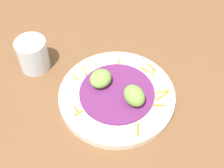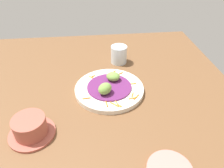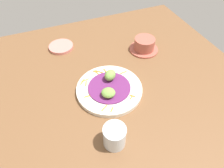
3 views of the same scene
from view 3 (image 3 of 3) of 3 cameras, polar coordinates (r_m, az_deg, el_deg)
The scene contains 9 objects.
table_surface at distance 83.71cm, azimuth 2.21°, elevation -0.61°, with size 110.00×110.00×2.00cm, color brown.
main_plate at distance 79.98cm, azimuth -0.77°, elevation -1.49°, with size 26.16×26.16×1.80cm, color silver.
cabbage_bed at distance 79.11cm, azimuth -0.78°, elevation -0.94°, with size 16.84×16.84×0.53cm, color #60235B.
carrot_garnish at distance 80.69cm, azimuth -3.04°, elevation 0.15°, with size 20.76×22.73×0.40cm.
guac_scoop_left at distance 80.47cm, azimuth -0.55°, elevation 2.52°, with size 4.19×5.34×4.15cm, color #759E47.
guac_scoop_center at distance 74.79cm, azimuth -1.05°, elevation -2.50°, with size 5.29×4.68×3.22cm, color #759E47.
side_plate_small at distance 104.12cm, azimuth -14.27°, elevation 10.24°, with size 11.85×11.85×1.41cm, color tan.
terracotta_bowl at distance 99.61cm, azimuth 9.14°, elevation 10.88°, with size 13.91×13.91×6.45cm.
water_glass at distance 64.66cm, azimuth 0.72°, elevation -14.58°, with size 7.30×7.30×7.97cm, color silver.
Camera 3 is at (-23.78, -51.04, 62.94)cm, focal length 32.17 mm.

